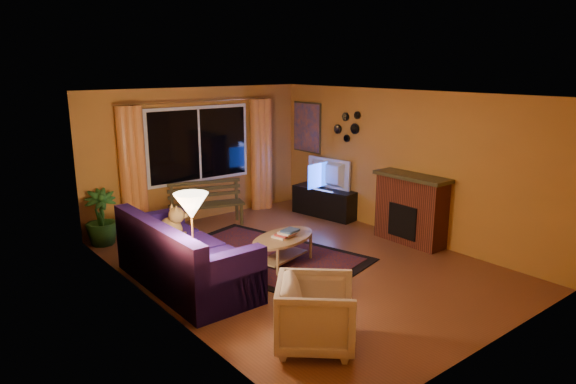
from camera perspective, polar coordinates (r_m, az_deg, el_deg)
floor at (r=7.76m, az=1.40°, el=-8.04°), size 4.50×6.00×0.02m
ceiling at (r=7.21m, az=1.52°, el=10.88°), size 4.50×6.00×0.02m
wall_back at (r=9.83m, az=-9.96°, el=4.11°), size 4.50×0.02×2.50m
wall_left at (r=6.21m, az=-14.69°, el=-1.88°), size 0.02×6.00×2.50m
wall_right at (r=8.98m, az=12.57°, el=3.06°), size 0.02×6.00×2.50m
window at (r=9.74m, az=-9.83°, el=5.22°), size 2.00×0.02×1.30m
curtain_rod at (r=9.62m, az=-9.89°, el=9.91°), size 3.20×0.03×0.03m
curtain_left at (r=9.17m, az=-16.92°, el=2.19°), size 0.36×0.36×2.24m
curtain_right at (r=10.45m, az=-3.09°, el=4.16°), size 0.36×0.36×2.24m
bench at (r=9.55m, az=-8.95°, el=-2.60°), size 1.40×0.78×0.40m
potted_plant at (r=8.96m, az=-20.05°, el=-2.69°), size 0.60×0.60×0.92m
sofa at (r=7.04m, az=-11.29°, el=-6.47°), size 1.00×2.33×0.94m
dog at (r=7.43m, az=-12.92°, el=-3.57°), size 0.44×0.52×0.47m
armchair at (r=5.49m, az=3.13°, el=-13.00°), size 1.09×1.09×0.82m
floor_lamp at (r=6.15m, az=-10.45°, el=-6.84°), size 0.27×0.27×1.47m
rug at (r=8.03m, az=-2.61°, el=-7.11°), size 2.60×3.38×0.02m
coffee_table at (r=7.67m, az=-0.54°, el=-6.50°), size 1.45×1.45×0.43m
tv_console at (r=10.09m, az=4.14°, el=-1.12°), size 0.66×1.39×0.56m
television at (r=9.96m, az=4.20°, el=2.03°), size 0.28×1.01×0.58m
fireplace at (r=8.74m, az=13.49°, el=-2.01°), size 0.40×1.20×1.10m
mirror_cluster at (r=9.71m, az=6.54°, el=7.40°), size 0.06×0.60×0.56m
painting at (r=10.57m, az=2.11°, el=7.19°), size 0.04×0.76×0.96m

